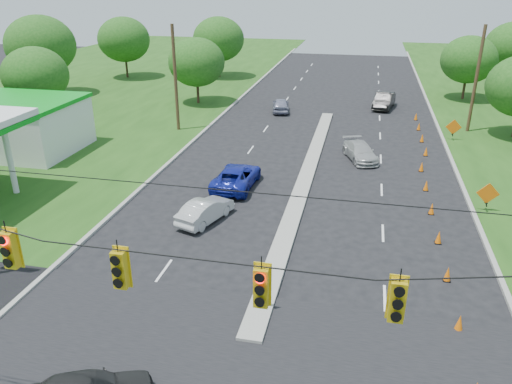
# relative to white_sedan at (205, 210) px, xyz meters

# --- Properties ---
(curb_left) EXTENTS (0.25, 110.00, 0.16)m
(curb_left) POSITION_rel_white_sedan_xyz_m (-5.43, 16.62, -0.64)
(curb_left) COLOR gray
(curb_left) RESTS_ON ground
(curb_right) EXTENTS (0.25, 110.00, 0.16)m
(curb_right) POSITION_rel_white_sedan_xyz_m (14.77, 16.62, -0.64)
(curb_right) COLOR gray
(curb_right) RESTS_ON ground
(median) EXTENTS (1.00, 34.00, 0.18)m
(median) POSITION_rel_white_sedan_xyz_m (4.67, 7.62, -0.64)
(median) COLOR gray
(median) RESTS_ON ground
(median_sign) EXTENTS (0.55, 0.06, 2.05)m
(median_sign) POSITION_rel_white_sedan_xyz_m (4.67, -7.38, 0.82)
(median_sign) COLOR gray
(median_sign) RESTS_ON ground
(signal_span) EXTENTS (25.60, 0.32, 9.00)m
(signal_span) POSITION_rel_white_sedan_xyz_m (4.62, -14.38, 4.33)
(signal_span) COLOR #422D1C
(signal_span) RESTS_ON ground
(utility_pole_far_left) EXTENTS (0.28, 0.28, 9.00)m
(utility_pole_far_left) POSITION_rel_white_sedan_xyz_m (-7.83, 16.62, 3.86)
(utility_pole_far_left) COLOR #422D1C
(utility_pole_far_left) RESTS_ON ground
(utility_pole_far_right) EXTENTS (0.28, 0.28, 9.00)m
(utility_pole_far_right) POSITION_rel_white_sedan_xyz_m (17.17, 21.62, 3.86)
(utility_pole_far_right) COLOR #422D1C
(utility_pole_far_right) RESTS_ON ground
(cone_1) EXTENTS (0.32, 0.32, 0.70)m
(cone_1) POSITION_rel_white_sedan_xyz_m (12.41, -6.88, -0.29)
(cone_1) COLOR orange
(cone_1) RESTS_ON ground
(cone_2) EXTENTS (0.32, 0.32, 0.70)m
(cone_2) POSITION_rel_white_sedan_xyz_m (12.41, -3.38, -0.29)
(cone_2) COLOR orange
(cone_2) RESTS_ON ground
(cone_3) EXTENTS (0.32, 0.32, 0.70)m
(cone_3) POSITION_rel_white_sedan_xyz_m (12.41, 0.12, -0.29)
(cone_3) COLOR orange
(cone_3) RESTS_ON ground
(cone_4) EXTENTS (0.32, 0.32, 0.70)m
(cone_4) POSITION_rel_white_sedan_xyz_m (12.41, 3.62, -0.29)
(cone_4) COLOR orange
(cone_4) RESTS_ON ground
(cone_5) EXTENTS (0.32, 0.32, 0.70)m
(cone_5) POSITION_rel_white_sedan_xyz_m (12.41, 7.12, -0.29)
(cone_5) COLOR orange
(cone_5) RESTS_ON ground
(cone_6) EXTENTS (0.32, 0.32, 0.70)m
(cone_6) POSITION_rel_white_sedan_xyz_m (12.41, 10.62, -0.29)
(cone_6) COLOR orange
(cone_6) RESTS_ON ground
(cone_7) EXTENTS (0.32, 0.32, 0.70)m
(cone_7) POSITION_rel_white_sedan_xyz_m (13.01, 14.12, -0.29)
(cone_7) COLOR orange
(cone_7) RESTS_ON ground
(cone_8) EXTENTS (0.32, 0.32, 0.70)m
(cone_8) POSITION_rel_white_sedan_xyz_m (13.01, 17.62, -0.29)
(cone_8) COLOR orange
(cone_8) RESTS_ON ground
(cone_9) EXTENTS (0.32, 0.32, 0.70)m
(cone_9) POSITION_rel_white_sedan_xyz_m (13.01, 21.12, -0.29)
(cone_9) COLOR orange
(cone_9) RESTS_ON ground
(cone_10) EXTENTS (0.32, 0.32, 0.70)m
(cone_10) POSITION_rel_white_sedan_xyz_m (13.01, 24.62, -0.29)
(cone_10) COLOR orange
(cone_10) RESTS_ON ground
(work_sign_1) EXTENTS (1.27, 0.58, 1.37)m
(work_sign_1) POSITION_rel_white_sedan_xyz_m (15.47, 4.62, 0.45)
(work_sign_1) COLOR black
(work_sign_1) RESTS_ON ground
(work_sign_2) EXTENTS (1.27, 0.58, 1.37)m
(work_sign_2) POSITION_rel_white_sedan_xyz_m (15.47, 18.62, 0.45)
(work_sign_2) COLOR black
(work_sign_2) RESTS_ON ground
(tree_2) EXTENTS (5.88, 5.88, 6.86)m
(tree_2) POSITION_rel_white_sedan_xyz_m (-21.33, 16.62, 3.69)
(tree_2) COLOR black
(tree_2) RESTS_ON ground
(tree_3) EXTENTS (7.56, 7.56, 8.82)m
(tree_3) POSITION_rel_white_sedan_xyz_m (-27.33, 26.62, 4.93)
(tree_3) COLOR black
(tree_3) RESTS_ON ground
(tree_4) EXTENTS (6.72, 6.72, 7.84)m
(tree_4) POSITION_rel_white_sedan_xyz_m (-23.33, 38.62, 4.31)
(tree_4) COLOR black
(tree_4) RESTS_ON ground
(tree_5) EXTENTS (5.88, 5.88, 6.86)m
(tree_5) POSITION_rel_white_sedan_xyz_m (-9.33, 26.62, 3.69)
(tree_5) COLOR black
(tree_5) RESTS_ON ground
(tree_6) EXTENTS (6.72, 6.72, 7.84)m
(tree_6) POSITION_rel_white_sedan_xyz_m (-11.33, 41.62, 4.31)
(tree_6) COLOR black
(tree_6) RESTS_ON ground
(tree_12) EXTENTS (5.88, 5.88, 6.86)m
(tree_12) POSITION_rel_white_sedan_xyz_m (18.67, 34.62, 3.69)
(tree_12) COLOR black
(tree_12) RESTS_ON ground
(white_sedan) EXTENTS (2.53, 4.14, 1.29)m
(white_sedan) POSITION_rel_white_sedan_xyz_m (0.00, 0.00, 0.00)
(white_sedan) COLOR silver
(white_sedan) RESTS_ON ground
(blue_pickup) EXTENTS (2.53, 5.16, 1.41)m
(blue_pickup) POSITION_rel_white_sedan_xyz_m (0.46, 5.14, 0.06)
(blue_pickup) COLOR #172196
(blue_pickup) RESTS_ON ground
(silver_car_far) EXTENTS (3.13, 4.67, 1.26)m
(silver_car_far) POSITION_rel_white_sedan_xyz_m (8.11, 12.18, -0.02)
(silver_car_far) COLOR #A9A9A9
(silver_car_far) RESTS_ON ground
(silver_car_oncoming) EXTENTS (2.27, 4.22, 1.36)m
(silver_car_oncoming) POSITION_rel_white_sedan_xyz_m (-0.07, 25.01, 0.04)
(silver_car_oncoming) COLOR gray
(silver_car_oncoming) RESTS_ON ground
(dark_car_receding) EXTENTS (2.50, 5.04, 1.59)m
(dark_car_receding) POSITION_rel_white_sedan_xyz_m (10.08, 28.74, 0.15)
(dark_car_receding) COLOR black
(dark_car_receding) RESTS_ON ground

